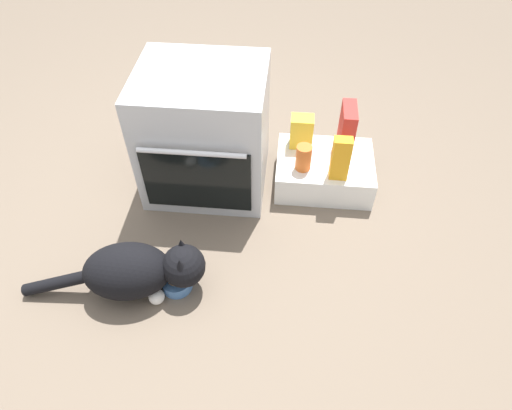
% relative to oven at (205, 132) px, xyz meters
% --- Properties ---
extents(ground, '(8.00, 8.00, 0.00)m').
position_rel_oven_xyz_m(ground, '(0.01, -0.46, -0.33)').
color(ground, '#6B5B4C').
extents(oven, '(0.62, 0.58, 0.66)m').
position_rel_oven_xyz_m(oven, '(0.00, 0.00, 0.00)').
color(oven, '#B7BABF').
rests_on(oven, ground).
extents(pantry_cabinet, '(0.51, 0.39, 0.17)m').
position_rel_oven_xyz_m(pantry_cabinet, '(0.63, 0.03, -0.24)').
color(pantry_cabinet, white).
rests_on(pantry_cabinet, ground).
extents(food_bowl, '(0.14, 0.14, 0.09)m').
position_rel_oven_xyz_m(food_bowl, '(-0.03, -0.71, -0.29)').
color(food_bowl, '#4C7AB7').
rests_on(food_bowl, ground).
extents(cat, '(0.81, 0.31, 0.27)m').
position_rel_oven_xyz_m(cat, '(-0.18, -0.73, -0.19)').
color(cat, black).
rests_on(cat, ground).
extents(juice_carton, '(0.09, 0.06, 0.24)m').
position_rel_oven_xyz_m(juice_carton, '(0.69, -0.09, -0.04)').
color(juice_carton, orange).
rests_on(juice_carton, pantry_cabinet).
extents(snack_bag, '(0.12, 0.09, 0.18)m').
position_rel_oven_xyz_m(snack_bag, '(0.49, 0.14, -0.07)').
color(snack_bag, yellow).
rests_on(snack_bag, pantry_cabinet).
extents(cereal_box, '(0.07, 0.18, 0.28)m').
position_rel_oven_xyz_m(cereal_box, '(0.72, 0.10, -0.02)').
color(cereal_box, '#B72D28').
rests_on(cereal_box, pantry_cabinet).
extents(sauce_jar, '(0.08, 0.08, 0.14)m').
position_rel_oven_xyz_m(sauce_jar, '(0.51, -0.05, -0.09)').
color(sauce_jar, '#D16023').
rests_on(sauce_jar, pantry_cabinet).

